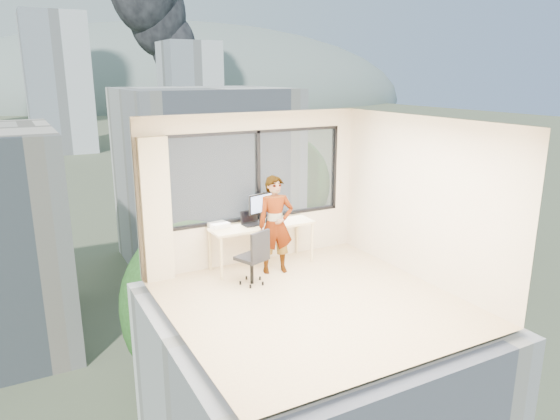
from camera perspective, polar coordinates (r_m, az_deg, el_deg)
floor at (r=7.61m, az=3.61°, el=-10.13°), size 4.00×4.00×0.01m
ceiling at (r=6.92m, az=3.96°, el=9.76°), size 4.00×4.00×0.01m
wall_front at (r=5.64m, az=14.58°, el=-5.46°), size 4.00×0.01×2.60m
wall_left at (r=6.37m, az=-11.72°, el=-2.93°), size 0.01×4.00×2.60m
wall_right at (r=8.36m, az=15.51°, el=1.10°), size 0.01×4.00×2.60m
window_wall at (r=8.84m, az=-2.78°, el=3.86°), size 3.30×0.16×1.55m
curtain at (r=8.23m, az=-13.58°, el=-0.06°), size 0.45×0.14×2.30m
desk at (r=8.82m, az=-2.03°, el=-3.89°), size 1.80×0.60×0.75m
chair at (r=8.06m, az=-3.17°, el=-5.14°), size 0.61×0.61×0.92m
person at (r=8.42m, az=-0.50°, el=-1.65°), size 0.67×0.51×1.63m
monitor at (r=8.76m, az=-2.16°, el=0.27°), size 0.52×0.24×0.51m
game_console at (r=8.58m, az=-6.81°, el=-1.65°), size 0.34×0.30×0.07m
laptop at (r=8.63m, az=-3.08°, el=-0.99°), size 0.35×0.37×0.21m
cellphone at (r=8.54m, az=-3.14°, el=-1.87°), size 0.11×0.06×0.01m
pen_cup at (r=8.74m, az=-1.33°, el=-1.17°), size 0.08×0.08×0.10m
handbag at (r=9.04m, az=-0.64°, el=-0.30°), size 0.27×0.19×0.19m
exterior_ground at (r=127.07m, az=-26.33°, el=5.60°), size 400.00×400.00×0.04m
near_bldg_b at (r=47.46m, az=-8.33°, el=3.57°), size 14.00×13.00×16.00m
near_bldg_c at (r=49.27m, az=16.18°, el=-0.03°), size 12.00×10.00×10.00m
far_tower_b at (r=126.40m, az=-23.44°, el=12.74°), size 13.00×13.00×30.00m
far_tower_c at (r=153.81m, az=-9.94°, el=13.14°), size 15.00×15.00×26.00m
hill_b at (r=342.37m, az=-10.70°, el=11.80°), size 300.00×220.00×96.00m
tree_b at (r=28.09m, az=-9.41°, el=-12.21°), size 7.60×7.60×9.00m
tree_c at (r=53.94m, az=1.08°, el=1.83°), size 8.40×8.40×10.00m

